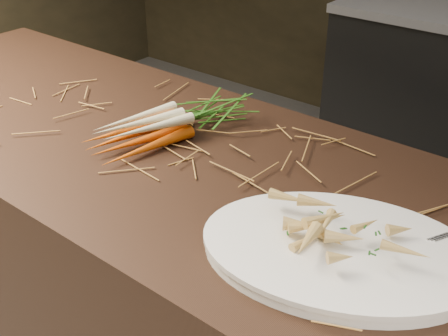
# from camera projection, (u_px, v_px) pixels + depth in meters

# --- Properties ---
(main_counter) EXTENTS (2.40, 0.70, 0.90)m
(main_counter) POSITION_uv_depth(u_px,v_px,m) (215.00, 320.00, 1.42)
(main_counter) COLOR black
(main_counter) RESTS_ON ground
(straw_bedding) EXTENTS (1.40, 0.60, 0.02)m
(straw_bedding) POSITION_uv_depth(u_px,v_px,m) (213.00, 163.00, 1.19)
(straw_bedding) COLOR olive
(straw_bedding) RESTS_ON main_counter
(root_veg_bunch) EXTENTS (0.23, 0.45, 0.08)m
(root_veg_bunch) POSITION_uv_depth(u_px,v_px,m) (188.00, 116.00, 1.32)
(root_veg_bunch) COLOR #DB4B0E
(root_veg_bunch) RESTS_ON main_counter
(serving_platter) EXTENTS (0.54, 0.46, 0.02)m
(serving_platter) POSITION_uv_depth(u_px,v_px,m) (339.00, 253.00, 0.93)
(serving_platter) COLOR white
(serving_platter) RESTS_ON main_counter
(roasted_veg_heap) EXTENTS (0.27, 0.24, 0.05)m
(roasted_veg_heap) POSITION_uv_depth(u_px,v_px,m) (341.00, 235.00, 0.91)
(roasted_veg_heap) COLOR #B07D42
(roasted_veg_heap) RESTS_ON serving_platter
(serving_fork) EXTENTS (0.09, 0.16, 0.00)m
(serving_fork) POSITION_uv_depth(u_px,v_px,m) (444.00, 272.00, 0.87)
(serving_fork) COLOR silver
(serving_fork) RESTS_ON serving_platter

